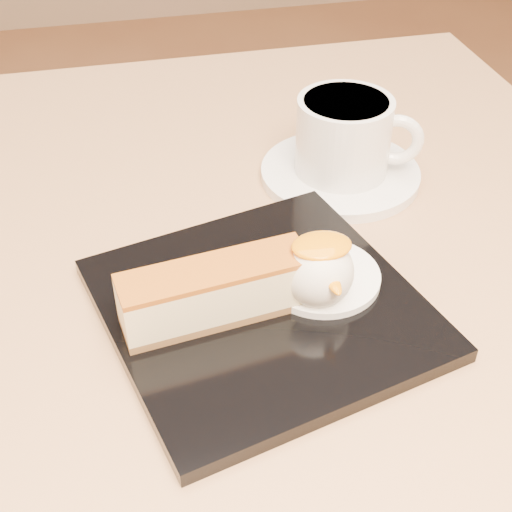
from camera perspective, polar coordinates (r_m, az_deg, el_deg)
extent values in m
cylinder|color=black|center=(0.87, -2.59, -19.32)|extent=(0.08, 0.08, 0.66)
cube|color=brown|center=(0.60, -3.54, -1.42)|extent=(0.80, 0.80, 0.04)
cube|color=black|center=(0.53, 0.49, -4.19)|extent=(0.27, 0.27, 0.01)
cube|color=brown|center=(0.51, -3.17, -4.41)|extent=(0.14, 0.05, 0.01)
cube|color=beige|center=(0.50, -3.25, -2.77)|extent=(0.14, 0.05, 0.03)
cube|color=maroon|center=(0.49, -3.33, -1.12)|extent=(0.14, 0.05, 0.00)
cylinder|color=white|center=(0.55, 5.25, -1.62)|extent=(0.09, 0.09, 0.01)
sphere|color=white|center=(0.51, 4.99, -1.26)|extent=(0.05, 0.05, 0.05)
ellipsoid|color=orange|center=(0.50, 5.27, 0.82)|extent=(0.04, 0.03, 0.01)
ellipsoid|color=#297D3C|center=(0.55, 1.67, -0.44)|extent=(0.02, 0.01, 0.00)
ellipsoid|color=#297D3C|center=(0.56, 2.59, 0.13)|extent=(0.02, 0.02, 0.00)
ellipsoid|color=#297D3C|center=(0.56, 0.58, -0.02)|extent=(0.01, 0.02, 0.00)
cylinder|color=white|center=(0.68, 6.74, 6.58)|extent=(0.15, 0.15, 0.01)
cylinder|color=white|center=(0.66, 7.00, 9.52)|extent=(0.09, 0.09, 0.07)
cylinder|color=black|center=(0.65, 7.23, 12.07)|extent=(0.08, 0.08, 0.00)
torus|color=white|center=(0.66, 11.16, 9.10)|extent=(0.05, 0.03, 0.05)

